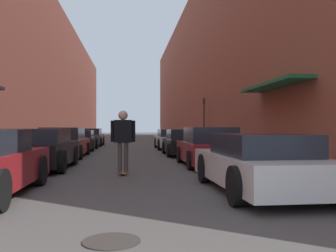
{
  "coord_description": "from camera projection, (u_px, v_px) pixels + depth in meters",
  "views": [
    {
      "loc": [
        0.11,
        -1.45,
        1.38
      ],
      "look_at": [
        1.56,
        12.47,
        1.43
      ],
      "focal_mm": 40.0,
      "sensor_mm": 36.0,
      "label": 1
    }
  ],
  "objects": [
    {
      "name": "building_row_right",
      "position": [
        210.0,
        70.0,
        34.93
      ],
      "size": [
        4.9,
        65.72,
        13.46
      ],
      "color": "brown",
      "rests_on": "ground"
    },
    {
      "name": "parked_car_left_3",
      "position": [
        79.0,
        140.0,
        22.58
      ],
      "size": [
        1.98,
        4.61,
        1.2
      ],
      "color": "#232326",
      "rests_on": "ground"
    },
    {
      "name": "parked_car_right_3",
      "position": [
        171.0,
        139.0,
        23.88
      ],
      "size": [
        1.93,
        4.59,
        1.25
      ],
      "color": "silver",
      "rests_on": "ground"
    },
    {
      "name": "parked_car_left_2",
      "position": [
        64.0,
        143.0,
        17.23
      ],
      "size": [
        2.02,
        4.69,
        1.37
      ],
      "color": "maroon",
      "rests_on": "ground"
    },
    {
      "name": "parked_car_left_4",
      "position": [
        90.0,
        137.0,
        27.78
      ],
      "size": [
        1.99,
        4.08,
        1.3
      ],
      "color": "#515459",
      "rests_on": "ground"
    },
    {
      "name": "skateboarder",
      "position": [
        123.0,
        135.0,
        10.91
      ],
      "size": [
        0.72,
        0.78,
        1.87
      ],
      "color": "brown",
      "rests_on": "ground"
    },
    {
      "name": "parked_car_right_0",
      "position": [
        259.0,
        163.0,
        7.94
      ],
      "size": [
        1.97,
        4.57,
        1.24
      ],
      "color": "silver",
      "rests_on": "ground"
    },
    {
      "name": "parked_car_left_1",
      "position": [
        39.0,
        149.0,
        12.24
      ],
      "size": [
        2.06,
        4.1,
        1.33
      ],
      "color": "black",
      "rests_on": "ground"
    },
    {
      "name": "curb_strip_right",
      "position": [
        180.0,
        142.0,
        34.61
      ],
      "size": [
        1.8,
        65.72,
        0.12
      ],
      "color": "gray",
      "rests_on": "ground"
    },
    {
      "name": "building_row_left",
      "position": [
        42.0,
        77.0,
        33.33
      ],
      "size": [
        4.9,
        65.72,
        11.76
      ],
      "color": "brown",
      "rests_on": "ground"
    },
    {
      "name": "parked_car_right_2",
      "position": [
        185.0,
        143.0,
        18.38
      ],
      "size": [
        2.03,
        4.01,
        1.28
      ],
      "color": "black",
      "rests_on": "ground"
    },
    {
      "name": "curb_strip_left",
      "position": [
        75.0,
        142.0,
        33.62
      ],
      "size": [
        1.8,
        65.72,
        0.12
      ],
      "color": "gray",
      "rests_on": "ground"
    },
    {
      "name": "manhole_cover",
      "position": [
        112.0,
        241.0,
        4.49
      ],
      "size": [
        0.7,
        0.7,
        0.02
      ],
      "color": "#332D28",
      "rests_on": "ground"
    },
    {
      "name": "ground",
      "position": [
        128.0,
        146.0,
        27.57
      ],
      "size": [
        144.59,
        144.59,
        0.0
      ],
      "primitive_type": "plane",
      "color": "#4C4947"
    },
    {
      "name": "parked_car_right_1",
      "position": [
        209.0,
        148.0,
        13.3
      ],
      "size": [
        1.92,
        4.12,
        1.38
      ],
      "color": "maroon",
      "rests_on": "ground"
    },
    {
      "name": "traffic_light",
      "position": [
        204.0,
        116.0,
        26.02
      ],
      "size": [
        0.16,
        0.22,
        3.31
      ],
      "color": "#2D2D2D",
      "rests_on": "curb_strip_right"
    }
  ]
}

